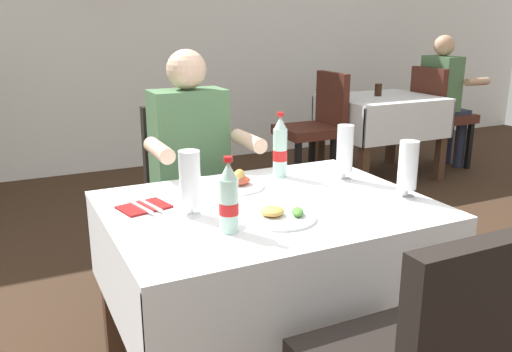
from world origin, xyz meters
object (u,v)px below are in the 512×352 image
plate_near_camera (280,216)px  plate_far_diner (236,183)px  seated_diner_far (193,165)px  background_patron (444,94)px  beer_glass_right (408,168)px  beer_glass_left (190,184)px  beer_glass_middle (345,152)px  cola_bottle_secondary (229,200)px  background_chair_left (315,123)px  background_chair_right (439,111)px  background_table_tumbler (378,90)px  chair_far_diner_seat (194,189)px  background_dining_table (381,117)px  main_dining_table (267,245)px  napkin_cutlery_set (144,207)px  cola_bottle_primary (280,148)px

plate_near_camera → plate_far_diner: plate_far_diner is taller
seated_diner_far → background_patron: size_ratio=1.00×
beer_glass_right → background_patron: background_patron is taller
beer_glass_left → beer_glass_middle: beer_glass_middle is taller
cola_bottle_secondary → background_chair_left: 2.96m
seated_diner_far → background_patron: same height
background_chair_left → background_chair_right: 1.38m
beer_glass_left → background_table_tumbler: (2.53, 2.20, -0.06)m
chair_far_diner_seat → background_chair_left: same height
chair_far_diner_seat → background_table_tumbler: size_ratio=8.82×
cola_bottle_secondary → background_dining_table: cola_bottle_secondary is taller
cola_bottle_secondary → background_patron: 3.98m
plate_far_diner → beer_glass_middle: bearing=-12.6°
chair_far_diner_seat → plate_near_camera: size_ratio=4.07×
chair_far_diner_seat → cola_bottle_secondary: (-0.24, -1.03, 0.29)m
main_dining_table → background_dining_table: (2.24, 2.15, -0.02)m
seated_diner_far → background_chair_right: 3.29m
seated_diner_far → plate_near_camera: (-0.00, -0.89, 0.04)m
napkin_cutlery_set → background_chair_left: (1.98, 2.00, -0.19)m
main_dining_table → background_patron: size_ratio=0.93×
background_dining_table → plate_far_diner: bearing=-139.8°
cola_bottle_primary → background_chair_right: 3.30m
cola_bottle_primary → background_dining_table: cola_bottle_primary is taller
plate_far_diner → background_chair_left: background_chair_left is taller
plate_near_camera → napkin_cutlery_set: bearing=141.2°
beer_glass_right → chair_far_diner_seat: bearing=117.0°
main_dining_table → cola_bottle_secondary: bearing=-141.0°
plate_near_camera → beer_glass_middle: 0.57m
cola_bottle_primary → plate_near_camera: bearing=-118.0°
beer_glass_middle → background_table_tumbler: beer_glass_middle is taller
chair_far_diner_seat → beer_glass_right: size_ratio=4.40×
plate_near_camera → cola_bottle_primary: 0.54m
beer_glass_right → cola_bottle_primary: size_ratio=0.78×
main_dining_table → beer_glass_middle: beer_glass_middle is taller
cola_bottle_primary → background_dining_table: bearing=42.4°
background_patron → plate_far_diner: bearing=-147.5°
beer_glass_middle → napkin_cutlery_set: beer_glass_middle is taller
background_table_tumbler → background_chair_left: bearing=-175.6°
beer_glass_middle → chair_far_diner_seat: bearing=121.7°
background_chair_right → background_patron: 0.16m
cola_bottle_secondary → background_patron: bearing=36.1°
plate_near_camera → background_chair_left: bearing=55.6°
plate_near_camera → background_dining_table: (2.28, 2.31, -0.20)m
beer_glass_right → background_table_tumbler: size_ratio=2.01×
plate_near_camera → beer_glass_right: (0.55, -0.00, 0.11)m
background_dining_table → background_chair_right: (0.69, 0.00, 0.00)m
main_dining_table → beer_glass_right: size_ratio=5.34×
cola_bottle_secondary → background_patron: background_patron is taller
napkin_cutlery_set → background_chair_left: bearing=45.3°
seated_diner_far → background_chair_left: 2.13m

